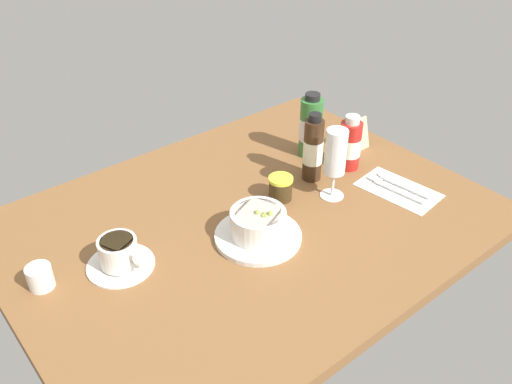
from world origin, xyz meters
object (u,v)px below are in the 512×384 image
sauce_bottle_green (311,127)px  wine_glass (336,155)px  sauce_bottle_brown (313,150)px  sauce_bottle_red (350,145)px  jam_jar (281,188)px  menu_card (357,133)px  porridge_bowl (258,226)px  coffee_cup (119,255)px  cutlery_setting (397,188)px  creamer_jug (40,277)px

sauce_bottle_green → wine_glass: bearing=-118.0°
sauce_bottle_brown → sauce_bottle_red: bearing=-11.1°
jam_jar → menu_card: (33.58, 5.58, 1.37)cm
porridge_bowl → coffee_cup: (-28.25, 11.11, -0.36)cm
menu_card → sauce_bottle_green: bearing=157.0°
coffee_cup → sauce_bottle_green: (62.96, 8.66, 5.35)cm
cutlery_setting → sauce_bottle_green: (-5.08, 26.95, 8.19)cm
porridge_bowl → cutlery_setting: (39.79, -7.18, -3.20)cm
sauce_bottle_green → sauce_bottle_brown: bearing=-131.3°
sauce_bottle_green → sauce_bottle_red: sauce_bottle_green is taller
jam_jar → sauce_bottle_green: bearing=28.5°
coffee_cup → cutlery_setting: bearing=-15.0°
porridge_bowl → creamer_jug: bearing=160.2°
coffee_cup → jam_jar: coffee_cup is taller
jam_jar → sauce_bottle_green: size_ratio=0.33×
cutlery_setting → sauce_bottle_red: sauce_bottle_red is taller
wine_glass → sauce_bottle_red: 15.65cm
porridge_bowl → sauce_bottle_red: bearing=12.3°
creamer_jug → menu_card: menu_card is taller
porridge_bowl → jam_jar: (14.20, 8.65, -0.40)cm
porridge_bowl → sauce_bottle_brown: (26.62, 10.56, 5.05)cm
wine_glass → sauce_bottle_red: bearing=27.8°
coffee_cup → sauce_bottle_red: size_ratio=0.95×
coffee_cup → porridge_bowl: bearing=-21.5°
jam_jar → sauce_bottle_red: (23.87, -0.34, 3.77)cm
porridge_bowl → sauce_bottle_green: sauce_bottle_green is taller
sauce_bottle_brown → cutlery_setting: bearing=-53.4°
sauce_bottle_green → menu_card: size_ratio=2.03×
wine_glass → creamer_jug: bearing=168.2°
cutlery_setting → menu_card: bearing=69.5°
creamer_jug → menu_card: bearing=-0.9°
jam_jar → wine_glass: bearing=-34.2°
creamer_jug → wine_glass: wine_glass is taller
creamer_jug → sauce_bottle_green: bearing=3.1°
sauce_bottle_brown → porridge_bowl: bearing=-158.4°
coffee_cup → creamer_jug: (-15.14, 4.48, -0.52)cm
cutlery_setting → creamer_jug: (-83.18, 22.76, 2.32)cm
sauce_bottle_red → menu_card: size_ratio=1.69×
cutlery_setting → sauce_bottle_brown: 23.58cm
coffee_cup → sauce_bottle_red: bearing=-2.4°
coffee_cup → jam_jar: 42.52cm
wine_glass → menu_card: (22.87, 12.85, -7.29)cm
wine_glass → sauce_bottle_green: (9.80, 18.39, -3.27)cm
sauce_bottle_green → sauce_bottle_brown: 12.26cm
wine_glass → sauce_bottle_brown: bearing=79.5°
sauce_bottle_red → jam_jar: bearing=179.2°
jam_jar → sauce_bottle_green: (20.51, 11.12, 5.39)cm
coffee_cup → sauce_bottle_brown: (54.87, -0.55, 5.40)cm
creamer_jug → menu_card: 91.19cm
sauce_bottle_green → sauce_bottle_red: size_ratio=1.21×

